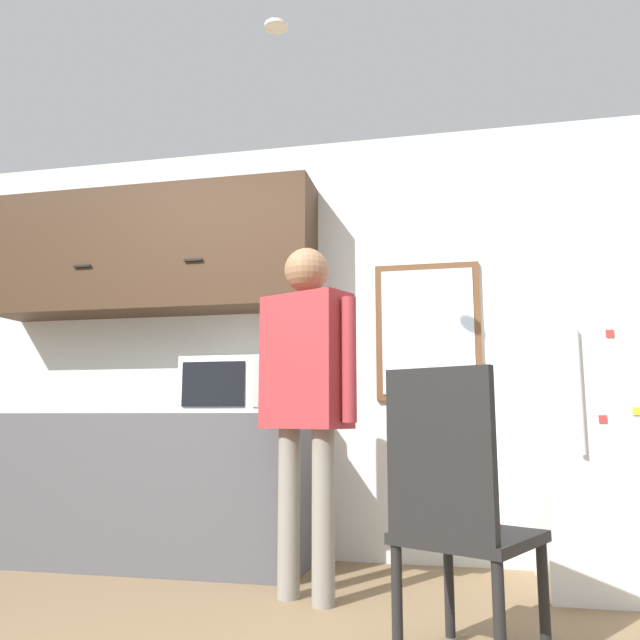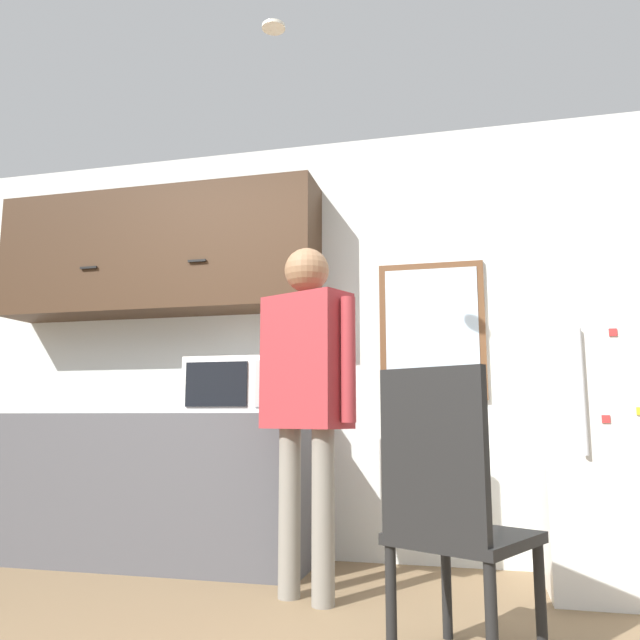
% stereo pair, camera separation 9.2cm
% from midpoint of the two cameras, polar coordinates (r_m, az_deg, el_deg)
% --- Properties ---
extents(back_wall, '(6.00, 0.06, 2.70)m').
position_cam_midpoint_polar(back_wall, '(4.06, -0.73, -2.03)').
color(back_wall, silver).
rests_on(back_wall, ground_plane).
extents(counter, '(2.20, 0.62, 0.89)m').
position_cam_midpoint_polar(counter, '(4.12, -17.48, -14.35)').
color(counter, '#4C4C51').
rests_on(counter, ground_plane).
extents(upper_cabinets, '(2.20, 0.39, 0.82)m').
position_cam_midpoint_polar(upper_cabinets, '(4.35, -15.73, 6.01)').
color(upper_cabinets, '#3D2819').
extents(microwave, '(0.54, 0.43, 0.33)m').
position_cam_midpoint_polar(microwave, '(3.81, -8.58, -5.96)').
color(microwave, white).
rests_on(microwave, counter).
extents(person, '(0.54, 0.39, 1.73)m').
position_cam_midpoint_polar(person, '(3.13, -2.11, -5.36)').
color(person, gray).
rests_on(person, ground_plane).
extents(refrigerator, '(0.78, 0.72, 1.71)m').
position_cam_midpoint_polar(refrigerator, '(3.62, 24.43, -8.31)').
color(refrigerator, white).
rests_on(refrigerator, ground_plane).
extents(chair, '(0.60, 0.60, 1.04)m').
position_cam_midpoint_polar(chair, '(2.36, 11.15, -16.34)').
color(chair, black).
rests_on(chair, ground_plane).
extents(window, '(0.64, 0.05, 0.86)m').
position_cam_midpoint_polar(window, '(3.93, 9.16, -1.03)').
color(window, brown).
extents(ceiling_light, '(0.11, 0.11, 0.01)m').
position_cam_midpoint_polar(ceiling_light, '(3.24, -4.93, 25.19)').
color(ceiling_light, white).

